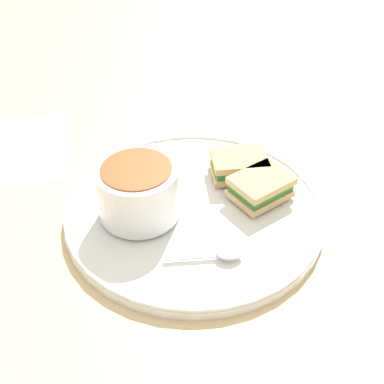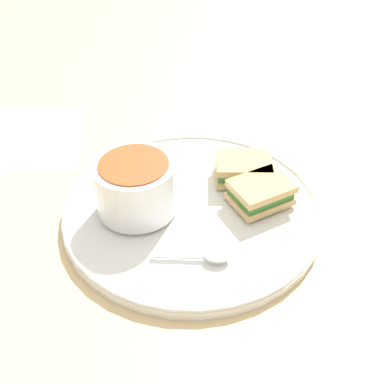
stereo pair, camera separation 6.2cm
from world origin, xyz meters
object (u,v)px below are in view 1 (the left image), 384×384
Objects in this scene: soup_bowl at (136,191)px; sandwich_half_near at (259,187)px; sandwich_half_far at (237,165)px; spoon at (221,253)px.

soup_bowl is 0.17m from sandwich_half_near.
sandwich_half_far is at bearing 121.72° from soup_bowl.
sandwich_half_near is at bearing 58.24° from spoon.
sandwich_half_far is at bearing 74.39° from spoon.
spoon is 1.18× the size of sandwich_half_far.
sandwich_half_near is (-0.12, 0.06, 0.01)m from spoon.
soup_bowl reaches higher than sandwich_half_far.
sandwich_half_far is (-0.17, 0.03, 0.01)m from spoon.
soup_bowl is 0.14m from spoon.
soup_bowl reaches higher than sandwich_half_near.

